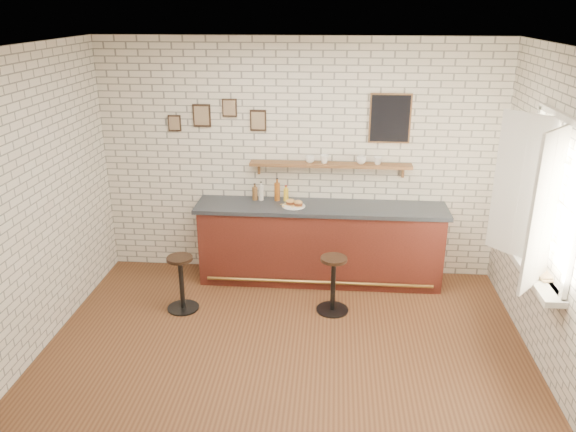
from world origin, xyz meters
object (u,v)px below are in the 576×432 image
at_px(bitters_bottle_amber, 277,191).
at_px(shelf_cup_c, 361,160).
at_px(sandwich_plate, 294,206).
at_px(book_upper, 537,274).
at_px(shelf_cup_a, 310,159).
at_px(ciabatta_sandwich, 294,203).
at_px(bar_stool_right, 333,282).
at_px(bar_counter, 320,243).
at_px(shelf_cup_b, 324,159).
at_px(book_lower, 538,277).
at_px(bitters_bottle_brown, 255,193).
at_px(bar_stool_left, 181,281).
at_px(condiment_bottle_yellow, 286,194).
at_px(bitters_bottle_white, 261,193).
at_px(shelf_cup_d, 378,161).

bearing_deg(bitters_bottle_amber, shelf_cup_c, 2.24).
bearing_deg(sandwich_plate, book_upper, -32.54).
bearing_deg(shelf_cup_a, shelf_cup_c, -34.91).
xyz_separation_m(ciabatta_sandwich, bar_stool_right, (0.50, -0.73, -0.70)).
xyz_separation_m(bar_counter, book_upper, (2.08, -1.59, 0.45)).
relative_size(shelf_cup_a, shelf_cup_b, 1.06).
distance_m(sandwich_plate, shelf_cup_c, 1.00).
distance_m(bar_stool_right, book_lower, 2.16).
height_order(sandwich_plate, bitters_bottle_brown, bitters_bottle_brown).
bearing_deg(bar_counter, bar_stool_left, -150.76).
relative_size(bar_counter, book_upper, 15.02).
height_order(condiment_bottle_yellow, book_lower, condiment_bottle_yellow).
distance_m(bar_counter, bitters_bottle_amber, 0.85).
relative_size(bitters_bottle_brown, shelf_cup_c, 1.79).
xyz_separation_m(bitters_bottle_brown, bitters_bottle_amber, (0.28, 0.00, 0.03)).
height_order(bitters_bottle_brown, book_lower, bitters_bottle_brown).
bearing_deg(bitters_bottle_white, shelf_cup_a, 3.80).
distance_m(bitters_bottle_brown, shelf_cup_a, 0.82).
bearing_deg(shelf_cup_c, shelf_cup_b, 75.04).
distance_m(shelf_cup_b, shelf_cup_d, 0.65).
distance_m(bitters_bottle_brown, bar_stool_right, 1.57).
distance_m(ciabatta_sandwich, book_upper, 2.86).
bearing_deg(shelf_cup_b, ciabatta_sandwich, 168.24).
xyz_separation_m(bitters_bottle_amber, book_lower, (2.64, -1.78, -0.19)).
bearing_deg(shelf_cup_a, book_lower, -74.11).
bearing_deg(shelf_cup_d, ciabatta_sandwich, 174.46).
height_order(bitters_bottle_white, shelf_cup_b, shelf_cup_b).
xyz_separation_m(shelf_cup_b, shelf_cup_c, (0.45, 0.00, -0.00)).
distance_m(condiment_bottle_yellow, shelf_cup_a, 0.54).
bearing_deg(shelf_cup_b, bitters_bottle_brown, 135.50).
bearing_deg(book_upper, sandwich_plate, 142.20).
relative_size(sandwich_plate, shelf_cup_a, 2.43).
bearing_deg(book_upper, shelf_cup_b, 133.68).
distance_m(ciabatta_sandwich, shelf_cup_c, 0.97).
bearing_deg(book_lower, shelf_cup_d, 117.53).
relative_size(ciabatta_sandwich, bar_stool_left, 0.35).
height_order(sandwich_plate, shelf_cup_a, shelf_cup_a).
bearing_deg(shelf_cup_d, shelf_cup_c, 160.51).
xyz_separation_m(bar_counter, book_lower, (2.08, -1.62, 0.43)).
xyz_separation_m(bitters_bottle_white, bar_stool_left, (-0.80, -1.04, -0.75)).
distance_m(sandwich_plate, shelf_cup_b, 0.69).
bearing_deg(bar_stool_left, ciabatta_sandwich, 33.71).
bearing_deg(bar_counter, bitters_bottle_amber, 163.96).
height_order(bar_counter, sandwich_plate, sandwich_plate).
bearing_deg(shelf_cup_a, bitters_bottle_brown, 148.45).
distance_m(sandwich_plate, bitters_bottle_brown, 0.55).
distance_m(condiment_bottle_yellow, bar_stool_left, 1.70).
bearing_deg(ciabatta_sandwich, bar_stool_left, -146.29).
xyz_separation_m(sandwich_plate, bar_stool_right, (0.51, -0.73, -0.65)).
bearing_deg(bitters_bottle_amber, bar_counter, -16.04).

